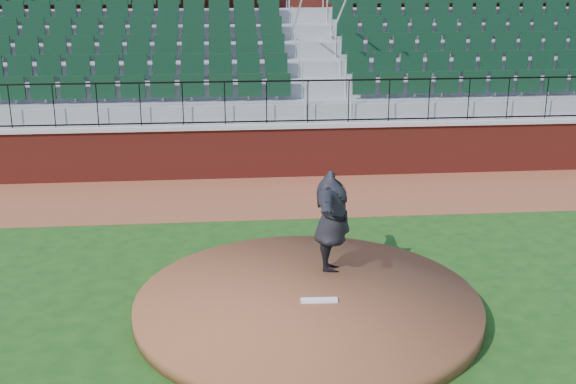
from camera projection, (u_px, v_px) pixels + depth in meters
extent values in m
plane|color=#194212|center=(297.00, 305.00, 10.63)|extent=(90.00, 90.00, 0.00)
cube|color=brown|center=(272.00, 196.00, 15.77)|extent=(34.00, 3.20, 0.01)
cube|color=maroon|center=(267.00, 152.00, 17.11)|extent=(34.00, 0.35, 1.20)
cube|color=#B7B7B7|center=(267.00, 125.00, 16.92)|extent=(34.00, 0.45, 0.10)
cube|color=maroon|center=(255.00, 40.00, 21.72)|extent=(34.00, 0.50, 5.50)
cylinder|color=brown|center=(308.00, 305.00, 10.36)|extent=(4.99, 4.99, 0.25)
cube|color=white|center=(319.00, 300.00, 10.18)|extent=(0.53, 0.15, 0.03)
imported|color=black|center=(332.00, 221.00, 11.03)|extent=(0.86, 2.06, 1.63)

